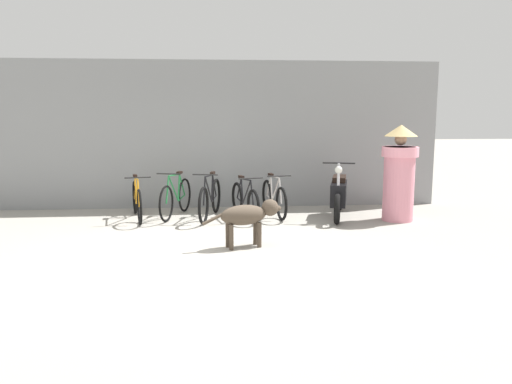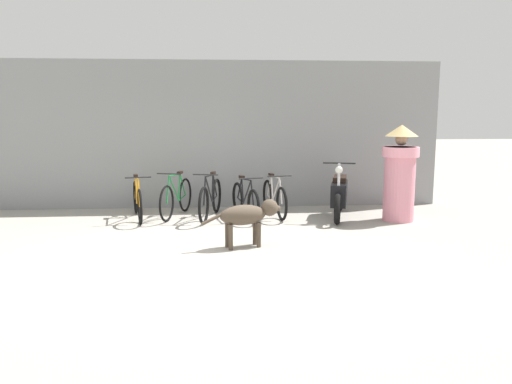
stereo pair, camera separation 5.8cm
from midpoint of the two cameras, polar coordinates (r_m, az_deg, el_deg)
ground_plane at (r=7.21m, az=-6.15°, el=-6.85°), size 60.00×60.00×0.00m
shop_wall_back at (r=10.50m, az=-5.83°, el=6.51°), size 9.77×0.20×3.03m
bicycle_0 at (r=9.58m, az=-13.62°, el=-0.96°), size 0.53×1.68×0.84m
bicycle_1 at (r=9.66m, az=-9.31°, el=-0.65°), size 0.57×1.62×0.88m
bicycle_2 at (r=9.42m, az=-5.44°, el=-0.83°), size 0.52×1.74×0.88m
bicycle_3 at (r=9.41m, az=-1.46°, el=-1.00°), size 0.54×1.55×0.81m
bicycle_4 at (r=9.66m, az=1.88°, el=-0.70°), size 0.46×1.63×0.82m
motorcycle at (r=9.58m, az=9.26°, el=-0.31°), size 0.68×1.79×1.08m
stray_dog at (r=7.35m, az=-1.05°, el=-2.64°), size 1.20×0.52×0.70m
person_in_robes at (r=9.47m, az=15.88°, el=2.18°), size 0.71×0.71×1.76m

